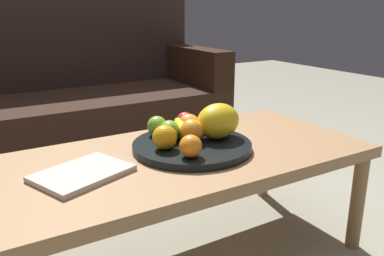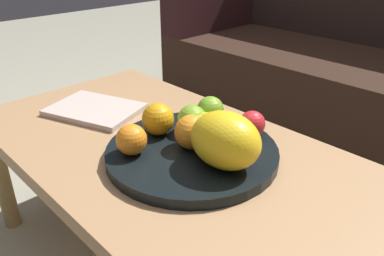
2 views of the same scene
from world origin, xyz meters
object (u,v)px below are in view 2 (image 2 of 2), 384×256
object	(u,v)px
apple_right	(192,119)
magazine	(95,109)
banana_bunch	(214,129)
orange_left	(156,120)
coffee_table	(182,170)
couch	(353,74)
apple_front	(252,124)
orange_right	(192,132)
orange_back	(132,140)
apple_left	(210,110)
fruit_bowl	(192,152)
melon_large_front	(225,140)
orange_front	(222,127)

from	to	relation	value
apple_right	magazine	world-z (taller)	apple_right
banana_bunch	apple_right	bearing A→B (deg)	-168.40
orange_left	banana_bunch	world-z (taller)	orange_left
coffee_table	orange_left	bearing A→B (deg)	-176.59
couch	apple_front	distance (m)	1.01
orange_right	banana_bunch	distance (m)	0.07
orange_left	orange_back	xyz separation A→B (m)	(0.03, -0.10, -0.00)
couch	magazine	bearing A→B (deg)	-101.89
couch	apple_left	xyz separation A→B (m)	(0.07, -1.00, 0.16)
fruit_bowl	apple_left	size ratio (longest dim) A/B	5.69
orange_right	apple_right	xyz separation A→B (m)	(-0.05, 0.05, -0.00)
melon_large_front	apple_right	xyz separation A→B (m)	(-0.16, 0.06, -0.02)
magazine	melon_large_front	bearing A→B (deg)	-17.85
orange_left	apple_left	size ratio (longest dim) A/B	1.13
couch	orange_right	bearing A→B (deg)	-83.28
orange_right	apple_left	xyz separation A→B (m)	(-0.06, 0.13, -0.00)
orange_right	orange_back	xyz separation A→B (m)	(-0.07, -0.11, -0.01)
apple_left	banana_bunch	bearing A→B (deg)	-40.49
apple_left	magazine	bearing A→B (deg)	-153.52
apple_left	apple_right	distance (m)	0.08
couch	magazine	distance (m)	1.18
orange_right	magazine	xyz separation A→B (m)	(-0.38, -0.03, -0.06)
fruit_bowl	melon_large_front	distance (m)	0.12
orange_right	orange_left	bearing A→B (deg)	-171.33
couch	orange_left	xyz separation A→B (m)	(0.03, -1.14, 0.16)
orange_left	banana_bunch	xyz separation A→B (m)	(0.11, 0.08, -0.01)
couch	apple_front	size ratio (longest dim) A/B	26.87
fruit_bowl	orange_back	bearing A→B (deg)	-122.69
coffee_table	orange_back	size ratio (longest dim) A/B	17.40
couch	orange_left	bearing A→B (deg)	-88.67
fruit_bowl	apple_front	size ratio (longest dim) A/B	6.24
orange_right	apple_right	size ratio (longest dim) A/B	1.12
banana_bunch	magazine	distance (m)	0.40
coffee_table	melon_large_front	world-z (taller)	melon_large_front
fruit_bowl	orange_front	xyz separation A→B (m)	(0.03, 0.07, 0.05)
couch	apple_front	bearing A→B (deg)	-79.01
couch	orange_right	distance (m)	1.14
apple_front	orange_front	bearing A→B (deg)	-110.39
coffee_table	fruit_bowl	bearing A→B (deg)	25.59
melon_large_front	apple_left	distance (m)	0.21
orange_front	apple_front	world-z (taller)	orange_front
melon_large_front	orange_back	size ratio (longest dim) A/B	2.27
apple_left	coffee_table	bearing A→B (deg)	-73.26
apple_left	magazine	size ratio (longest dim) A/B	0.28
apple_right	coffee_table	bearing A→B (deg)	-63.22
banana_bunch	couch	bearing A→B (deg)	97.56
orange_right	apple_right	bearing A→B (deg)	135.95
orange_left	apple_left	world-z (taller)	orange_left
orange_back	apple_left	xyz separation A→B (m)	(0.01, 0.24, 0.00)
orange_back	melon_large_front	bearing A→B (deg)	32.38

